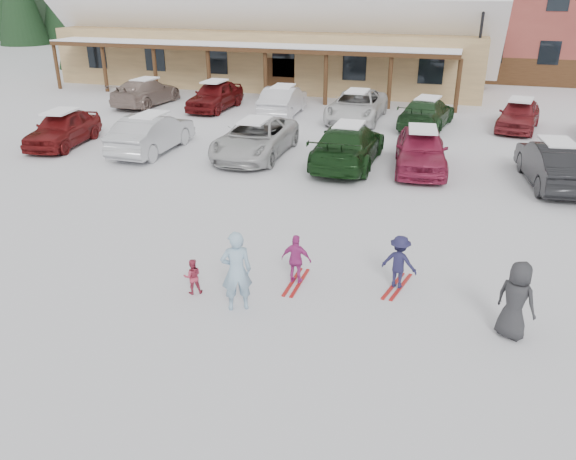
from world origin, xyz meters
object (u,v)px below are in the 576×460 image
(parked_car_12, at_px, (519,115))
(child_magenta, at_px, (296,260))
(parked_car_0, at_px, (63,128))
(parked_car_10, at_px, (357,106))
(parked_car_11, at_px, (427,113))
(parked_car_8, at_px, (215,95))
(parked_car_2, at_px, (255,138))
(parked_car_4, at_px, (421,149))
(parked_car_1, at_px, (152,133))
(child_navy, at_px, (399,262))
(bystander_dark, at_px, (516,300))
(adult_skier, at_px, (236,271))
(toddler_red, at_px, (193,276))
(parked_car_7, at_px, (146,92))
(lamp_post, at_px, (481,33))
(parked_car_5, at_px, (554,164))
(parked_car_3, at_px, (348,145))
(parked_car_9, at_px, (283,101))
(day_lodge, at_px, (275,22))

(parked_car_12, bearing_deg, child_magenta, -98.62)
(parked_car_0, distance_m, parked_car_10, 13.89)
(child_magenta, distance_m, parked_car_11, 16.65)
(parked_car_8, bearing_deg, parked_car_10, -1.43)
(parked_car_2, bearing_deg, parked_car_4, 0.05)
(parked_car_1, distance_m, parked_car_10, 10.69)
(child_navy, distance_m, bystander_dark, 2.72)
(parked_car_4, bearing_deg, adult_skier, -110.93)
(toddler_red, bearing_deg, parked_car_7, -87.37)
(parked_car_2, distance_m, parked_car_12, 12.99)
(lamp_post, distance_m, parked_car_0, 22.52)
(parked_car_5, bearing_deg, parked_car_0, -6.50)
(bystander_dark, bearing_deg, child_magenta, 22.69)
(parked_car_0, distance_m, parked_car_4, 14.93)
(child_magenta, bearing_deg, parked_car_0, -33.14)
(child_navy, relative_size, parked_car_12, 0.30)
(parked_car_3, distance_m, parked_car_11, 7.47)
(parked_car_0, bearing_deg, parked_car_9, 41.56)
(parked_car_1, bearing_deg, day_lodge, -87.98)
(parked_car_10, distance_m, parked_car_11, 3.52)
(parked_car_4, height_order, parked_car_7, parked_car_4)
(parked_car_7, height_order, parked_car_11, parked_car_7)
(lamp_post, xyz_separation_m, parked_car_12, (2.11, -6.07, -3.17))
(adult_skier, distance_m, parked_car_5, 12.99)
(child_magenta, height_order, parked_car_7, parked_car_7)
(adult_skier, relative_size, parked_car_2, 0.34)
(parked_car_0, height_order, parked_car_8, parked_car_8)
(child_navy, xyz_separation_m, parked_car_7, (-16.32, 16.91, 0.09))
(toddler_red, xyz_separation_m, parked_car_0, (-10.85, 9.79, 0.32))
(bystander_dark, distance_m, parked_car_12, 18.25)
(parked_car_0, height_order, parked_car_4, parked_car_4)
(parked_car_3, xyz_separation_m, parked_car_5, (7.20, -0.22, -0.02))
(toddler_red, distance_m, child_navy, 4.67)
(bystander_dark, bearing_deg, parked_car_1, -3.36)
(day_lodge, xyz_separation_m, parked_car_8, (-0.05, -10.24, -3.17))
(parked_car_8, distance_m, parked_car_9, 4.01)
(parked_car_1, height_order, parked_car_12, parked_car_1)
(parked_car_9, bearing_deg, parked_car_2, 96.07)
(adult_skier, bearing_deg, parked_car_9, -104.19)
(parked_car_4, bearing_deg, parked_car_3, 177.79)
(parked_car_3, height_order, parked_car_8, parked_car_3)
(parked_car_1, xyz_separation_m, parked_car_8, (-0.98, 8.52, -0.00))
(adult_skier, relative_size, parked_car_8, 0.40)
(parked_car_2, xyz_separation_m, parked_car_12, (10.36, 7.84, -0.01))
(bystander_dark, distance_m, parked_car_11, 17.63)
(parked_car_3, relative_size, parked_car_8, 1.19)
(parked_car_0, relative_size, parked_car_9, 0.94)
(parked_car_4, xyz_separation_m, parked_car_11, (-0.32, 6.87, -0.07))
(toddler_red, bearing_deg, parked_car_12, -143.31)
(parked_car_1, relative_size, parked_car_8, 1.04)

